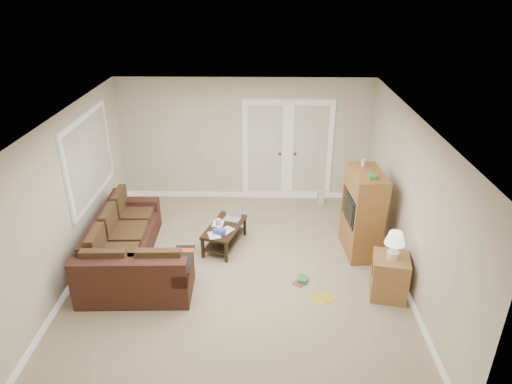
{
  "coord_description": "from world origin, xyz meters",
  "views": [
    {
      "loc": [
        0.38,
        -5.89,
        4.26
      ],
      "look_at": [
        0.26,
        0.68,
        1.1
      ],
      "focal_mm": 32.0,
      "sensor_mm": 36.0,
      "label": 1
    }
  ],
  "objects_px": {
    "coffee_table": "(225,235)",
    "tv_armoire": "(363,212)",
    "sectional_sofa": "(129,255)",
    "side_cabinet": "(390,273)"
  },
  "relations": [
    {
      "from": "coffee_table",
      "to": "side_cabinet",
      "type": "height_order",
      "value": "side_cabinet"
    },
    {
      "from": "sectional_sofa",
      "to": "tv_armoire",
      "type": "distance_m",
      "value": 3.8
    },
    {
      "from": "sectional_sofa",
      "to": "tv_armoire",
      "type": "relative_size",
      "value": 1.6
    },
    {
      "from": "tv_armoire",
      "to": "sectional_sofa",
      "type": "bearing_deg",
      "value": -174.34
    },
    {
      "from": "sectional_sofa",
      "to": "coffee_table",
      "type": "xyz_separation_m",
      "value": [
        1.44,
        0.76,
        -0.08
      ]
    },
    {
      "from": "coffee_table",
      "to": "tv_armoire",
      "type": "bearing_deg",
      "value": 14.33
    },
    {
      "from": "tv_armoire",
      "to": "side_cabinet",
      "type": "relative_size",
      "value": 1.47
    },
    {
      "from": "side_cabinet",
      "to": "coffee_table",
      "type": "bearing_deg",
      "value": 163.02
    },
    {
      "from": "side_cabinet",
      "to": "sectional_sofa",
      "type": "bearing_deg",
      "value": -177.05
    },
    {
      "from": "sectional_sofa",
      "to": "side_cabinet",
      "type": "distance_m",
      "value": 3.95
    }
  ]
}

